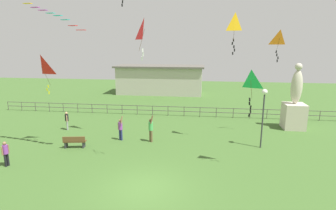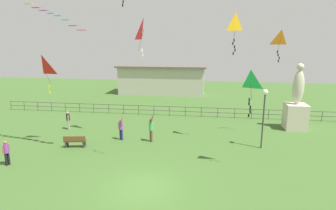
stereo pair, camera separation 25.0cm
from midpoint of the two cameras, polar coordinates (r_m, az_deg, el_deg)
The scene contains 15 objects.
ground_plane at distance 14.23m, azimuth -5.44°, elevation -16.86°, with size 80.00×80.00×0.00m, color #3D6028.
statue_monument at distance 24.99m, azimuth 24.60°, elevation -0.64°, with size 1.69×1.69×5.47m.
lamppost at distance 19.22m, azimuth 18.99°, elevation -0.04°, with size 0.36×0.36×4.08m.
park_bench at distance 19.93m, azimuth -19.27°, elevation -7.20°, with size 1.55×0.66×0.85m.
person_0 at distance 19.86m, azimuth -3.98°, elevation -4.88°, with size 0.43×0.51×2.02m.
person_1 at distance 18.66m, azimuth -31.11°, elevation -8.42°, with size 0.28×0.43×1.51m.
person_2 at distance 20.48m, azimuth -10.24°, elevation -4.71°, with size 0.47×0.40×1.88m.
person_3 at distance 24.08m, azimuth -20.63°, elevation -2.86°, with size 0.28×0.42×1.53m.
kite_0 at distance 21.63m, azimuth 21.99°, elevation 12.78°, with size 1.06×0.69×2.31m.
kite_1 at distance 15.12m, azimuth -5.44°, elevation 15.26°, with size 0.71×0.78×2.23m.
kite_2 at distance 15.14m, azimuth 16.42°, elevation 4.54°, with size 0.96×0.90×2.58m.
kite_5 at distance 19.46m, azimuth 13.42°, elevation 16.16°, with size 0.82×0.67×2.76m.
kite_6 at distance 19.80m, azimuth -25.20°, elevation 7.10°, with size 0.86×1.18×2.57m.
waterfront_railing at distance 27.01m, azimuth 0.25°, elevation -0.94°, with size 36.02×0.06×0.95m.
pavilion_building at distance 38.88m, azimuth -1.87°, elevation 5.34°, with size 12.37×4.68×3.98m.
Camera 1 is at (2.77, -12.06, 7.02)m, focal length 29.22 mm.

